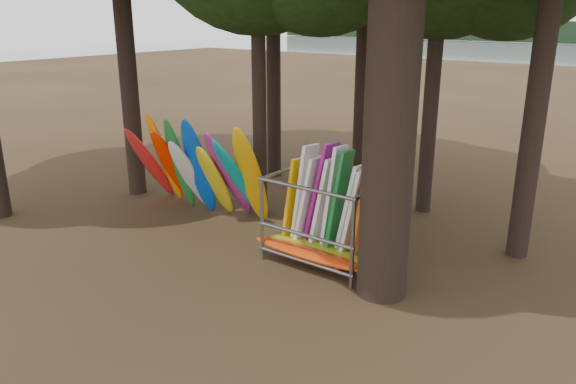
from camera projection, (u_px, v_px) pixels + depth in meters
The scene contains 3 objects.
ground at pixel (228, 254), 14.02m from camera, with size 120.00×120.00×0.00m, color #47331E.
kayak_row at pixel (198, 171), 16.46m from camera, with size 4.79×2.15×3.12m.
storage_rack at pixel (323, 223), 13.29m from camera, with size 3.22×1.57×2.91m.
Camera 1 is at (8.95, -9.36, 5.79)m, focal length 35.00 mm.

